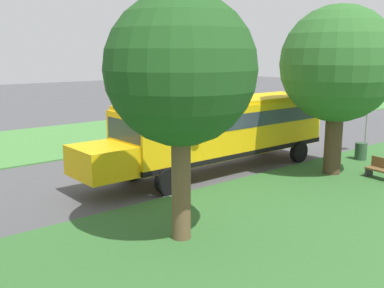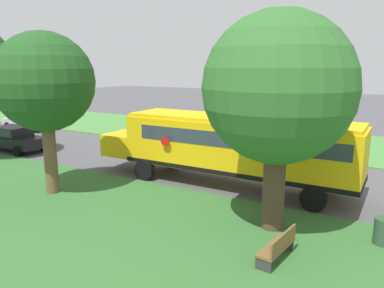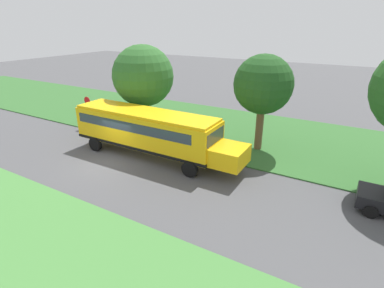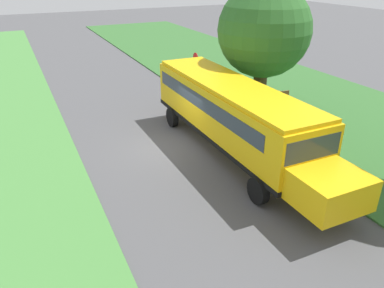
{
  "view_description": "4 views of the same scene",
  "coord_description": "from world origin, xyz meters",
  "px_view_note": "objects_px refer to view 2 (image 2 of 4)",
  "views": [
    {
      "loc": [
        -16.47,
        15.17,
        5.18
      ],
      "look_at": [
        -1.12,
        2.36,
        1.09
      ],
      "focal_mm": 42.0,
      "sensor_mm": 36.0,
      "label": 1
    },
    {
      "loc": [
        -17.43,
        -4.92,
        5.42
      ],
      "look_at": [
        -0.84,
        4.65,
        1.35
      ],
      "focal_mm": 35.0,
      "sensor_mm": 36.0,
      "label": 2
    },
    {
      "loc": [
        12.63,
        13.74,
        8.67
      ],
      "look_at": [
        -2.3,
        5.13,
        1.6
      ],
      "focal_mm": 28.0,
      "sensor_mm": 36.0,
      "label": 3
    },
    {
      "loc": [
        5.83,
        14.78,
        7.73
      ],
      "look_at": [
        -0.02,
        2.5,
        1.21
      ],
      "focal_mm": 35.0,
      "sensor_mm": 36.0,
      "label": 4
    }
  ],
  "objects_px": {
    "school_bus": "(231,144)",
    "park_bench": "(278,247)",
    "car_black_nearest": "(14,137)",
    "oak_tree_roadside_mid": "(46,83)",
    "car_silver_middle": "(27,119)",
    "oak_tree_beside_bus": "(279,89)",
    "trash_bin": "(383,232)"
  },
  "relations": [
    {
      "from": "school_bus",
      "to": "car_black_nearest",
      "type": "distance_m",
      "value": 15.01
    },
    {
      "from": "oak_tree_roadside_mid",
      "to": "trash_bin",
      "type": "distance_m",
      "value": 13.31
    },
    {
      "from": "school_bus",
      "to": "car_black_nearest",
      "type": "bearing_deg",
      "value": 91.61
    },
    {
      "from": "school_bus",
      "to": "trash_bin",
      "type": "relative_size",
      "value": 13.8
    },
    {
      "from": "car_silver_middle",
      "to": "trash_bin",
      "type": "height_order",
      "value": "car_silver_middle"
    },
    {
      "from": "school_bus",
      "to": "oak_tree_beside_bus",
      "type": "xyz_separation_m",
      "value": [
        -3.59,
        -3.16,
        2.75
      ]
    },
    {
      "from": "oak_tree_roadside_mid",
      "to": "car_black_nearest",
      "type": "bearing_deg",
      "value": 63.88
    },
    {
      "from": "trash_bin",
      "to": "car_black_nearest",
      "type": "bearing_deg",
      "value": 82.97
    },
    {
      "from": "oak_tree_beside_bus",
      "to": "park_bench",
      "type": "bearing_deg",
      "value": -158.43
    },
    {
      "from": "oak_tree_beside_bus",
      "to": "park_bench",
      "type": "distance_m",
      "value": 4.73
    },
    {
      "from": "oak_tree_beside_bus",
      "to": "trash_bin",
      "type": "height_order",
      "value": "oak_tree_beside_bus"
    },
    {
      "from": "car_black_nearest",
      "to": "park_bench",
      "type": "relative_size",
      "value": 2.67
    },
    {
      "from": "car_black_nearest",
      "to": "park_bench",
      "type": "xyz_separation_m",
      "value": [
        -5.18,
        -18.92,
        -0.4
      ]
    },
    {
      "from": "school_bus",
      "to": "oak_tree_beside_bus",
      "type": "relative_size",
      "value": 1.75
    },
    {
      "from": "car_silver_middle",
      "to": "trash_bin",
      "type": "distance_m",
      "value": 28.8
    },
    {
      "from": "trash_bin",
      "to": "park_bench",
      "type": "bearing_deg",
      "value": 135.82
    },
    {
      "from": "oak_tree_roadside_mid",
      "to": "trash_bin",
      "type": "height_order",
      "value": "oak_tree_roadside_mid"
    },
    {
      "from": "car_silver_middle",
      "to": "oak_tree_roadside_mid",
      "type": "xyz_separation_m",
      "value": [
        -9.97,
        -15.11,
        3.84
      ]
    },
    {
      "from": "car_silver_middle",
      "to": "park_bench",
      "type": "height_order",
      "value": "car_silver_middle"
    },
    {
      "from": "school_bus",
      "to": "trash_bin",
      "type": "bearing_deg",
      "value": -115.44
    },
    {
      "from": "school_bus",
      "to": "park_bench",
      "type": "xyz_separation_m",
      "value": [
        -5.6,
        -3.96,
        -1.45
      ]
    },
    {
      "from": "car_black_nearest",
      "to": "oak_tree_roadside_mid",
      "type": "bearing_deg",
      "value": -116.12
    },
    {
      "from": "car_black_nearest",
      "to": "trash_bin",
      "type": "xyz_separation_m",
      "value": [
        -2.64,
        -21.39,
        -0.43
      ]
    },
    {
      "from": "oak_tree_roadside_mid",
      "to": "oak_tree_beside_bus",
      "type": "bearing_deg",
      "value": -82.57
    },
    {
      "from": "oak_tree_roadside_mid",
      "to": "park_bench",
      "type": "relative_size",
      "value": 4.1
    },
    {
      "from": "oak_tree_beside_bus",
      "to": "oak_tree_roadside_mid",
      "type": "relative_size",
      "value": 1.05
    },
    {
      "from": "oak_tree_roadside_mid",
      "to": "trash_bin",
      "type": "relative_size",
      "value": 7.51
    },
    {
      "from": "car_silver_middle",
      "to": "oak_tree_roadside_mid",
      "type": "distance_m",
      "value": 18.5
    },
    {
      "from": "car_silver_middle",
      "to": "oak_tree_roadside_mid",
      "type": "height_order",
      "value": "oak_tree_roadside_mid"
    },
    {
      "from": "school_bus",
      "to": "car_black_nearest",
      "type": "relative_size",
      "value": 2.82
    },
    {
      "from": "car_silver_middle",
      "to": "oak_tree_beside_bus",
      "type": "height_order",
      "value": "oak_tree_beside_bus"
    },
    {
      "from": "car_silver_middle",
      "to": "park_bench",
      "type": "bearing_deg",
      "value": -113.22
    }
  ]
}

